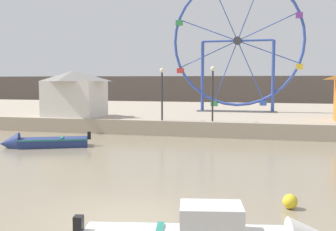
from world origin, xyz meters
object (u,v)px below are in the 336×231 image
at_px(promenade_lamp_far, 162,86).
at_px(mooring_buoy_orange, 290,201).
at_px(promenade_lamp_near, 213,85).
at_px(ferris_wheel_blue_frame, 237,43).
at_px(motorboat_navy_blue, 38,142).
at_px(carnival_booth_white_ticket, 74,93).

bearing_deg(promenade_lamp_far, mooring_buoy_orange, -61.79).
bearing_deg(promenade_lamp_near, promenade_lamp_far, -177.32).
distance_m(ferris_wheel_blue_frame, mooring_buoy_orange, 25.69).
relative_size(motorboat_navy_blue, mooring_buoy_orange, 11.03).
bearing_deg(ferris_wheel_blue_frame, promenade_lamp_near, -94.13).
distance_m(ferris_wheel_blue_frame, carnival_booth_white_ticket, 14.43).
bearing_deg(carnival_booth_white_ticket, motorboat_navy_blue, -72.49).
bearing_deg(mooring_buoy_orange, promenade_lamp_far, 118.21).
relative_size(ferris_wheel_blue_frame, promenade_lamp_near, 3.21).
bearing_deg(mooring_buoy_orange, promenade_lamp_near, 107.07).
height_order(ferris_wheel_blue_frame, promenade_lamp_far, ferris_wheel_blue_frame).
relative_size(promenade_lamp_far, mooring_buoy_orange, 8.04).
bearing_deg(carnival_booth_white_ticket, promenade_lamp_near, -2.05).
bearing_deg(ferris_wheel_blue_frame, promenade_lamp_far, -113.64).
height_order(ferris_wheel_blue_frame, carnival_booth_white_ticket, ferris_wheel_blue_frame).
relative_size(carnival_booth_white_ticket, promenade_lamp_near, 1.31).
distance_m(motorboat_navy_blue, ferris_wheel_blue_frame, 19.79).
height_order(motorboat_navy_blue, promenade_lamp_near, promenade_lamp_near).
bearing_deg(motorboat_navy_blue, promenade_lamp_near, -166.79).
bearing_deg(motorboat_navy_blue, carnival_booth_white_ticket, -102.05).
bearing_deg(mooring_buoy_orange, motorboat_navy_blue, 148.09).
height_order(carnival_booth_white_ticket, promenade_lamp_far, promenade_lamp_far).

